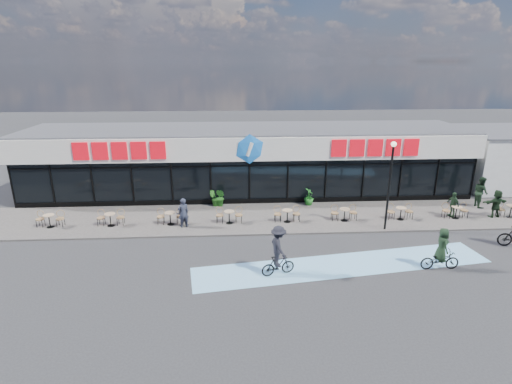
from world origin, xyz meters
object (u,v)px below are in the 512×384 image
pedestrian_a (453,204)px  cyclist_a (441,254)px  potted_plant_mid (214,198)px  patron_left (183,213)px  potted_plant_right (309,197)px  bistro_set_0 (50,219)px  patron_right (182,214)px  lamp_post (390,178)px  pedestrian_c (496,204)px  potted_plant_left (220,198)px  pedestrian_b (481,192)px

pedestrian_a → cyclist_a: cyclist_a is taller
potted_plant_mid → patron_left: (-1.58, -3.34, 0.33)m
potted_plant_right → pedestrian_a: size_ratio=0.71×
bistro_set_0 → pedestrian_a: size_ratio=1.01×
pedestrian_a → patron_right: bearing=-100.7°
lamp_post → pedestrian_c: size_ratio=2.92×
potted_plant_mid → cyclist_a: size_ratio=0.52×
potted_plant_left → pedestrian_a: pedestrian_a is taller
lamp_post → cyclist_a: bearing=-78.7°
patron_left → pedestrian_b: 18.74m
potted_plant_right → patron_left: 8.39m
potted_plant_mid → cyclist_a: bearing=-39.5°
bistro_set_0 → pedestrian_a: pedestrian_a is taller
patron_right → pedestrian_c: pedestrian_c is taller
pedestrian_a → cyclist_a: 7.21m
potted_plant_mid → pedestrian_b: 17.07m
pedestrian_c → patron_right: bearing=-5.7°
potted_plant_mid → bistro_set_0: bearing=-162.6°
patron_right → potted_plant_right: bearing=-156.1°
potted_plant_left → cyclist_a: (10.16, -8.66, 0.07)m
bistro_set_0 → potted_plant_left: bearing=16.5°
lamp_post → patron_right: 11.61m
patron_left → cyclist_a: bearing=131.8°
pedestrian_b → pedestrian_c: (-0.11, -1.79, -0.14)m
bistro_set_0 → pedestrian_b: (26.16, 1.78, 0.53)m
potted_plant_left → pedestrian_a: (14.01, -2.57, 0.18)m
potted_plant_left → cyclist_a: 13.35m
patron_right → pedestrian_b: (18.69, 2.11, 0.29)m
lamp_post → patron_right: lamp_post is taller
patron_left → patron_right: bearing=-85.0°
pedestrian_b → cyclist_a: 10.01m
patron_left → cyclist_a: size_ratio=0.85×
pedestrian_b → pedestrian_a: bearing=122.1°
patron_right → pedestrian_a: size_ratio=0.92×
lamp_post → patron_left: bearing=175.2°
bistro_set_0 → cyclist_a: (19.69, -5.84, 0.19)m
lamp_post → bistro_set_0: size_ratio=3.21×
patron_right → cyclist_a: bearing=158.0°
patron_left → potted_plant_right: bearing=178.6°
patron_right → cyclist_a: size_ratio=0.70×
potted_plant_mid → patron_right: bearing=-117.7°
patron_left → pedestrian_a: 16.00m
potted_plant_mid → patron_right: size_ratio=0.75×
pedestrian_b → patron_right: bearing=98.3°
lamp_post → pedestrian_c: 7.68m
potted_plant_mid → pedestrian_c: bearing=-9.6°
potted_plant_mid → patron_left: size_ratio=0.62×
potted_plant_mid → pedestrian_a: pedestrian_a is taller
potted_plant_left → cyclist_a: size_ratio=0.58×
cyclist_a → potted_plant_left: bearing=139.5°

